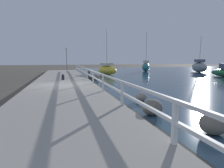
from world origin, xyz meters
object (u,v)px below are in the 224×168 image
(sailboat_gray, at_px, (199,67))
(sailboat_yellow, at_px, (107,70))
(mooring_bollard, at_px, (63,77))
(sailboat_teal, at_px, (146,67))
(dock_lamp, at_px, (66,54))

(sailboat_gray, distance_m, sailboat_yellow, 15.08)
(mooring_bollard, xyz_separation_m, sailboat_yellow, (5.71, 7.10, 0.19))
(sailboat_yellow, xyz_separation_m, sailboat_teal, (8.04, 4.53, 0.13))
(dock_lamp, bearing_deg, mooring_bollard, -93.71)
(mooring_bollard, distance_m, sailboat_gray, 22.00)
(mooring_bollard, bearing_deg, dock_lamp, 86.29)
(mooring_bollard, xyz_separation_m, sailboat_gray, (20.79, 7.21, 0.38))
(mooring_bollard, relative_size, sailboat_teal, 0.08)
(sailboat_yellow, bearing_deg, mooring_bollard, -146.70)
(dock_lamp, height_order, sailboat_yellow, sailboat_yellow)
(mooring_bollard, height_order, sailboat_teal, sailboat_teal)
(mooring_bollard, distance_m, sailboat_yellow, 9.11)
(mooring_bollard, xyz_separation_m, sailboat_teal, (13.75, 11.63, 0.32))
(mooring_bollard, bearing_deg, sailboat_teal, 40.22)
(mooring_bollard, relative_size, sailboat_gray, 0.09)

